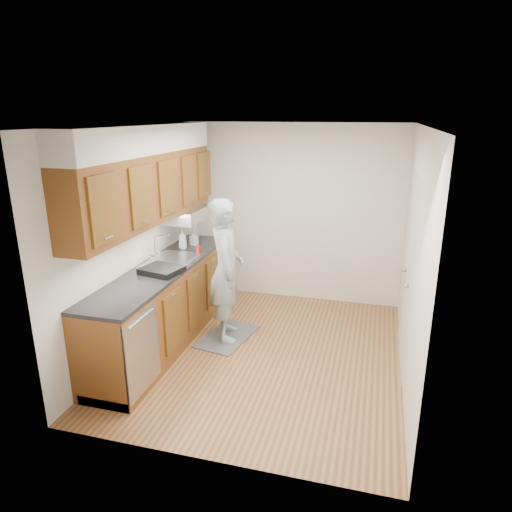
{
  "coord_description": "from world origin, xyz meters",
  "views": [
    {
      "loc": [
        1.13,
        -4.49,
        2.62
      ],
      "look_at": [
        -0.16,
        0.25,
        1.07
      ],
      "focal_mm": 32.0,
      "sensor_mm": 36.0,
      "label": 1
    }
  ],
  "objects": [
    {
      "name": "soda_can",
      "position": [
        -0.98,
        0.53,
        0.99
      ],
      "size": [
        0.07,
        0.07,
        0.11
      ],
      "primitive_type": "cylinder",
      "rotation": [
        0.0,
        0.0,
        0.19
      ],
      "color": "#A0271B",
      "rests_on": "counter"
    },
    {
      "name": "upper_cabinets",
      "position": [
        -1.33,
        0.05,
        1.95
      ],
      "size": [
        0.47,
        2.8,
        1.21
      ],
      "color": "brown",
      "rests_on": "wall_left"
    },
    {
      "name": "person",
      "position": [
        -0.53,
        0.26,
        0.98
      ],
      "size": [
        0.65,
        0.79,
        1.92
      ],
      "primitive_type": "imported",
      "rotation": [
        0.0,
        0.0,
        1.91
      ],
      "color": "#8A9DA8",
      "rests_on": "floor_mat"
    },
    {
      "name": "wall_back",
      "position": [
        0.0,
        1.75,
        1.25
      ],
      "size": [
        3.0,
        0.02,
        2.5
      ],
      "primitive_type": "cube",
      "color": "silver",
      "rests_on": "floor"
    },
    {
      "name": "counter",
      "position": [
        -1.2,
        -0.0,
        0.49
      ],
      "size": [
        0.64,
        2.8,
        1.3
      ],
      "color": "brown",
      "rests_on": "floor"
    },
    {
      "name": "wall_left",
      "position": [
        -1.5,
        0.0,
        1.25
      ],
      "size": [
        0.02,
        3.5,
        2.5
      ],
      "primitive_type": "cube",
      "color": "silver",
      "rests_on": "floor"
    },
    {
      "name": "floor",
      "position": [
        0.0,
        0.0,
        0.0
      ],
      "size": [
        3.5,
        3.5,
        0.0
      ],
      "primitive_type": "plane",
      "color": "olive",
      "rests_on": "ground"
    },
    {
      "name": "floor_mat",
      "position": [
        -0.53,
        0.26,
        0.01
      ],
      "size": [
        0.64,
        0.92,
        0.02
      ],
      "primitive_type": "cube",
      "rotation": [
        0.0,
        0.0,
        -0.18
      ],
      "color": "#5F5F62",
      "rests_on": "floor"
    },
    {
      "name": "ceiling",
      "position": [
        0.0,
        0.0,
        2.5
      ],
      "size": [
        3.5,
        3.5,
        0.0
      ],
      "primitive_type": "plane",
      "rotation": [
        3.14,
        0.0,
        0.0
      ],
      "color": "white",
      "rests_on": "wall_left"
    },
    {
      "name": "closet_door",
      "position": [
        1.49,
        0.3,
        1.02
      ],
      "size": [
        0.02,
        1.22,
        2.05
      ],
      "primitive_type": "cube",
      "color": "silver",
      "rests_on": "wall_right"
    },
    {
      "name": "dish_rack",
      "position": [
        -1.11,
        -0.22,
        0.97
      ],
      "size": [
        0.48,
        0.43,
        0.07
      ],
      "primitive_type": "cube",
      "rotation": [
        0.0,
        0.0,
        -0.21
      ],
      "color": "black",
      "rests_on": "counter"
    },
    {
      "name": "wall_right",
      "position": [
        1.5,
        0.0,
        1.25
      ],
      "size": [
        0.02,
        3.5,
        2.5
      ],
      "primitive_type": "cube",
      "color": "silver",
      "rests_on": "floor"
    },
    {
      "name": "soap_bottle_b",
      "position": [
        -1.2,
        0.91,
        1.04
      ],
      "size": [
        0.1,
        0.1,
        0.19
      ],
      "primitive_type": "imported",
      "rotation": [
        0.0,
        0.0,
        -0.2
      ],
      "color": "silver",
      "rests_on": "counter"
    },
    {
      "name": "soap_bottle_a",
      "position": [
        -1.27,
        0.71,
        1.08
      ],
      "size": [
        0.11,
        0.11,
        0.27
      ],
      "primitive_type": "imported",
      "rotation": [
        0.0,
        0.0,
        0.03
      ],
      "color": "silver",
      "rests_on": "counter"
    }
  ]
}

